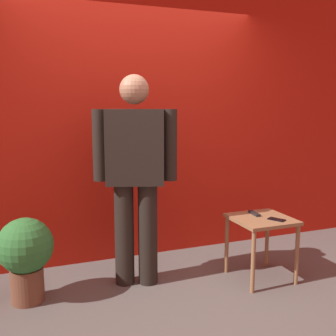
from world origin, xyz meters
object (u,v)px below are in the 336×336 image
at_px(side_table, 261,227).
at_px(tv_remote, 254,213).
at_px(cell_phone, 277,219).
at_px(standing_person, 135,170).
at_px(potted_plant, 26,253).

height_order(side_table, tv_remote, tv_remote).
bearing_deg(tv_remote, cell_phone, -63.17).
xyz_separation_m(standing_person, tv_remote, (1.07, -0.20, -0.44)).
height_order(side_table, cell_phone, cell_phone).
xyz_separation_m(cell_phone, potted_plant, (-2.06, 0.40, -0.17)).
distance_m(tv_remote, potted_plant, 2.00).
distance_m(side_table, potted_plant, 2.01).
bearing_deg(cell_phone, side_table, 96.22).
bearing_deg(tv_remote, side_table, -80.76).
distance_m(standing_person, tv_remote, 1.17).
xyz_separation_m(standing_person, potted_plant, (-0.91, -0.02, -0.61)).
xyz_separation_m(cell_phone, tv_remote, (-0.08, 0.22, 0.01)).
bearing_deg(potted_plant, standing_person, 1.05).
xyz_separation_m(tv_remote, potted_plant, (-1.98, 0.18, -0.17)).
distance_m(cell_phone, potted_plant, 2.11).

